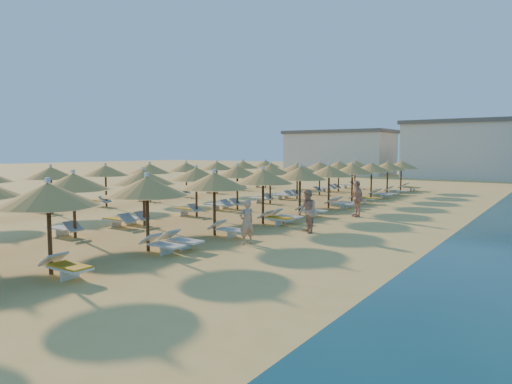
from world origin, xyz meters
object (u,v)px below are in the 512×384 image
Objects in this scene: parasol_row_east at (300,174)px; parasol_row_west at (237,172)px; beachgoer_b at (307,211)px; beachgoer_c at (357,199)px; beachgoer_a at (247,222)px.

parasol_row_east is 1.00× the size of parasol_row_west.
beachgoer_c is at bearing 132.97° from beachgoer_b.
parasol_row_west is at bearing -121.27° from beachgoer_a.
parasol_row_west reaches higher than beachgoer_b.
parasol_row_east reaches higher than beachgoer_a.
beachgoer_c reaches higher than beachgoer_b.
beachgoer_a is at bearing -51.35° from parasol_row_west.
parasol_row_east is 23.41× the size of beachgoer_a.
beachgoer_c is at bearing -164.09° from beachgoer_a.
parasol_row_east is 20.45× the size of beachgoer_c.
beachgoer_c is 1.03× the size of beachgoer_b.
parasol_row_west is 21.02× the size of beachgoer_b.
beachgoer_c is 9.13m from beachgoer_a.
parasol_row_west is 7.24m from beachgoer_c.
beachgoer_b reaches higher than beachgoer_a.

